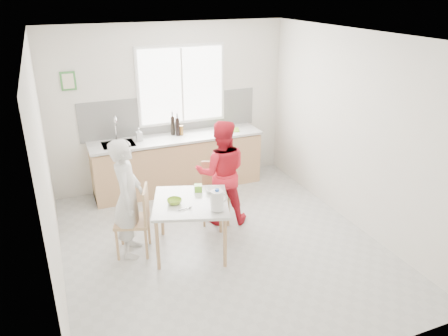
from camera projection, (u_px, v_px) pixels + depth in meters
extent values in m
plane|color=#B7B7B2|center=(221.00, 245.00, 5.85)|extent=(4.50, 4.50, 0.00)
plane|color=silver|center=(171.00, 107.00, 7.25)|extent=(4.00, 0.00, 4.00)
plane|color=silver|center=(328.00, 244.00, 3.41)|extent=(4.00, 0.00, 4.00)
plane|color=silver|center=(46.00, 176.00, 4.63)|extent=(0.00, 4.50, 4.50)
plane|color=silver|center=(355.00, 131.00, 6.03)|extent=(0.00, 4.50, 4.50)
plane|color=white|center=(220.00, 36.00, 4.81)|extent=(4.50, 4.50, 0.00)
cube|color=white|center=(182.00, 85.00, 7.17)|extent=(1.50, 0.03, 1.30)
cube|color=white|center=(182.00, 85.00, 7.15)|extent=(1.40, 0.02, 1.20)
cube|color=white|center=(182.00, 85.00, 7.15)|extent=(0.03, 0.03, 1.20)
cube|color=white|center=(171.00, 114.00, 7.29)|extent=(3.00, 0.02, 0.65)
cube|color=#3C853D|center=(68.00, 81.00, 6.48)|extent=(0.22, 0.02, 0.28)
cube|color=beige|center=(68.00, 81.00, 6.47)|extent=(0.16, 0.01, 0.22)
cube|color=tan|center=(178.00, 164.00, 7.35)|extent=(2.80, 0.60, 0.86)
cube|color=#3F3326|center=(179.00, 185.00, 7.50)|extent=(2.80, 0.54, 0.10)
cube|color=silver|center=(177.00, 138.00, 7.17)|extent=(2.84, 0.64, 0.04)
cube|color=#A5A5AA|center=(118.00, 145.00, 6.83)|extent=(0.50, 0.40, 0.03)
cylinder|color=silver|center=(116.00, 130.00, 6.89)|extent=(0.02, 0.02, 0.36)
torus|color=silver|center=(115.00, 120.00, 6.77)|extent=(0.02, 0.18, 0.18)
cube|color=silver|center=(191.00, 202.00, 5.49)|extent=(1.17, 1.17, 0.04)
cylinder|color=tan|center=(158.00, 246.00, 5.23)|extent=(0.05, 0.05, 0.66)
cylinder|color=tan|center=(162.00, 213.00, 5.98)|extent=(0.05, 0.05, 0.66)
cylinder|color=tan|center=(225.00, 243.00, 5.28)|extent=(0.05, 0.05, 0.66)
cylinder|color=tan|center=(221.00, 211.00, 6.03)|extent=(0.05, 0.05, 0.66)
cube|color=tan|center=(132.00, 221.00, 5.54)|extent=(0.53, 0.53, 0.04)
cube|color=tan|center=(146.00, 204.00, 5.46)|extent=(0.15, 0.39, 0.44)
cylinder|color=tan|center=(122.00, 230.00, 5.78)|extent=(0.04, 0.04, 0.43)
cylinder|color=tan|center=(117.00, 245.00, 5.45)|extent=(0.04, 0.04, 0.43)
cylinder|color=tan|center=(149.00, 229.00, 5.80)|extent=(0.04, 0.04, 0.43)
cylinder|color=tan|center=(146.00, 244.00, 5.47)|extent=(0.04, 0.04, 0.43)
cube|color=tan|center=(216.00, 194.00, 6.30)|extent=(0.51, 0.51, 0.04)
cube|color=tan|center=(215.00, 174.00, 6.38)|extent=(0.37, 0.15, 0.42)
cylinder|color=tan|center=(204.00, 214.00, 6.22)|extent=(0.03, 0.03, 0.41)
cylinder|color=tan|center=(228.00, 213.00, 6.24)|extent=(0.03, 0.03, 0.41)
cylinder|color=tan|center=(204.00, 203.00, 6.54)|extent=(0.03, 0.03, 0.41)
cylinder|color=tan|center=(226.00, 202.00, 6.56)|extent=(0.03, 0.03, 0.41)
imported|color=silver|center=(128.00, 198.00, 5.41)|extent=(0.53, 0.65, 1.55)
imported|color=red|center=(221.00, 173.00, 6.18)|extent=(0.89, 0.78, 1.53)
imported|color=#88B72A|center=(174.00, 201.00, 5.41)|extent=(0.23, 0.23, 0.06)
imported|color=white|center=(214.00, 190.00, 5.72)|extent=(0.25, 0.25, 0.05)
cylinder|color=white|center=(217.00, 200.00, 5.19)|extent=(0.15, 0.15, 0.24)
cylinder|color=blue|center=(217.00, 190.00, 5.14)|extent=(0.05, 0.05, 0.03)
torus|color=white|center=(223.00, 198.00, 5.21)|extent=(0.12, 0.06, 0.12)
cube|color=#6DB92A|center=(198.00, 188.00, 5.73)|extent=(0.13, 0.13, 0.09)
cylinder|color=#A5A5AA|center=(184.00, 209.00, 5.27)|extent=(0.16, 0.02, 0.01)
cube|color=#83B429|center=(229.00, 130.00, 7.47)|extent=(0.41, 0.35, 0.01)
cylinder|color=black|center=(173.00, 126.00, 7.18)|extent=(0.07, 0.07, 0.32)
cylinder|color=black|center=(178.00, 127.00, 7.16)|extent=(0.07, 0.07, 0.30)
cylinder|color=brown|center=(182.00, 130.00, 7.21)|extent=(0.06, 0.06, 0.16)
imported|color=#999999|center=(139.00, 134.00, 6.95)|extent=(0.09, 0.10, 0.21)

